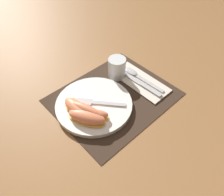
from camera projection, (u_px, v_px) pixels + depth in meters
ground_plane at (114, 97)px, 0.79m from camera, size 3.00×3.00×0.00m
placemat at (114, 97)px, 0.79m from camera, size 0.41×0.34×0.00m
plate at (94, 105)px, 0.75m from camera, size 0.26×0.26×0.02m
juice_glass at (117, 69)px, 0.84m from camera, size 0.07×0.07×0.08m
napkin at (140, 81)px, 0.84m from camera, size 0.10×0.23×0.00m
knife at (138, 82)px, 0.83m from camera, size 0.03×0.22×0.01m
spoon at (136, 74)px, 0.86m from camera, size 0.04×0.19×0.01m
fork at (94, 103)px, 0.74m from camera, size 0.14×0.15×0.00m
citrus_wedge_0 at (78, 109)px, 0.70m from camera, size 0.05×0.13×0.04m
citrus_wedge_1 at (85, 111)px, 0.70m from camera, size 0.08×0.14×0.04m
citrus_wedge_2 at (87, 117)px, 0.68m from camera, size 0.11×0.14×0.04m
citrus_wedge_3 at (91, 116)px, 0.69m from camera, size 0.11×0.11×0.03m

